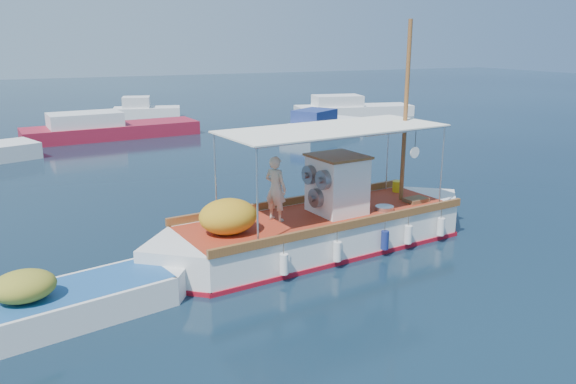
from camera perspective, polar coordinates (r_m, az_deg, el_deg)
name	(u,v)px	position (r m, az deg, el deg)	size (l,w,h in m)	color
ground	(305,249)	(15.98, 1.71, -5.81)	(160.00, 160.00, 0.00)	black
fishing_caique	(319,229)	(15.90, 3.18, -3.74)	(10.60, 3.81, 6.52)	white
dinghy	(63,307)	(12.93, -21.87, -10.77)	(5.92, 2.64, 1.48)	white
bg_boat_n	(107,130)	(35.50, -17.93, 6.03)	(10.34, 3.74, 1.80)	maroon
bg_boat_ne	(320,126)	(35.26, 3.31, 6.68)	(6.34, 4.98, 1.80)	silver
bg_boat_e	(350,109)	(44.06, 6.33, 8.34)	(9.29, 4.31, 1.80)	silver
bg_boat_far_n	(145,111)	(43.93, -14.34, 7.94)	(5.19, 3.06, 1.80)	silver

